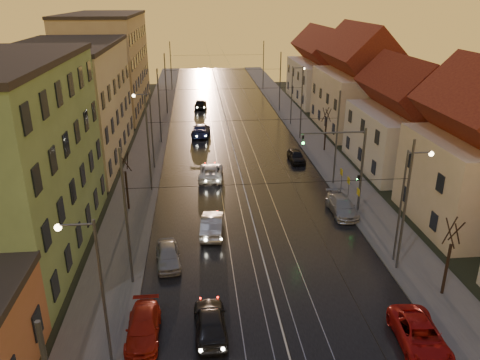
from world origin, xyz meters
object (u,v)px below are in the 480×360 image
object	(u,v)px
street_lamp_2	(148,123)
traffic_light_mast	(351,160)
parked_left_3	(168,255)
parked_right_1	(342,206)
driving_car_4	(200,104)
driving_car_3	(201,130)
driving_car_2	(211,172)
parked_right_2	(296,156)
parked_left_2	(143,327)
parked_right_0	(420,336)
street_lamp_3	(294,90)
driving_car_1	(212,224)
driving_car_0	(210,322)
street_lamp_0	(95,282)
street_lamp_1	(407,196)

from	to	relation	value
street_lamp_2	traffic_light_mast	distance (m)	20.89
traffic_light_mast	parked_left_3	size ratio (longest dim) A/B	1.85
traffic_light_mast	parked_right_1	size ratio (longest dim) A/B	1.54
driving_car_4	driving_car_3	bearing A→B (deg)	95.16
driving_car_3	driving_car_4	bearing A→B (deg)	-84.32
driving_car_2	parked_right_2	world-z (taller)	driving_car_2
street_lamp_2	parked_left_2	xyz separation A→B (m)	(1.67, -26.04, -4.27)
driving_car_3	parked_right_0	world-z (taller)	driving_car_3
street_lamp_2	parked_right_0	distance (m)	32.60
street_lamp_3	driving_car_4	size ratio (longest dim) A/B	1.79
street_lamp_2	driving_car_2	size ratio (longest dim) A/B	1.62
driving_car_1	parked_right_1	distance (m)	11.13
driving_car_0	driving_car_2	xyz separation A→B (m)	(0.87, 22.78, -0.04)
driving_car_0	parked_right_2	xyz separation A→B (m)	(10.28, 26.77, -0.09)
street_lamp_0	parked_right_2	xyz separation A→B (m)	(15.49, 28.71, -4.25)
parked_left_3	traffic_light_mast	bearing A→B (deg)	19.20
street_lamp_1	driving_car_2	world-z (taller)	street_lamp_1
traffic_light_mast	driving_car_2	xyz separation A→B (m)	(-11.01, 8.72, -3.91)
parked_right_0	parked_right_1	world-z (taller)	parked_right_1
street_lamp_1	street_lamp_2	distance (m)	27.05
parked_left_2	parked_left_3	world-z (taller)	parked_left_3
street_lamp_1	parked_right_2	bearing A→B (deg)	97.47
parked_left_3	parked_right_0	xyz separation A→B (m)	(13.29, -9.29, 0.00)
parked_right_1	parked_right_0	bearing A→B (deg)	-92.44
traffic_light_mast	parked_right_1	xyz separation A→B (m)	(-0.48, -0.31, -3.92)
driving_car_0	driving_car_3	distance (m)	37.89
traffic_light_mast	driving_car_2	world-z (taller)	traffic_light_mast
parked_left_3	parked_right_1	distance (m)	15.44
driving_car_2	driving_car_4	xyz separation A→B (m)	(-0.52, 30.44, 0.08)
driving_car_3	parked_left_2	xyz separation A→B (m)	(-3.69, -37.86, -0.15)
driving_car_0	parked_right_0	distance (m)	10.90
driving_car_0	parked_right_0	xyz separation A→B (m)	(10.70, -2.08, -0.06)
driving_car_3	parked_right_2	xyz separation A→B (m)	(10.13, -11.11, -0.13)
traffic_light_mast	driving_car_1	world-z (taller)	traffic_light_mast
driving_car_2	traffic_light_mast	bearing A→B (deg)	146.03
street_lamp_3	parked_left_3	bearing A→B (deg)	-114.10
driving_car_3	street_lamp_0	bearing A→B (deg)	88.78
driving_car_4	street_lamp_1	bearing A→B (deg)	110.93
street_lamp_2	driving_car_1	distance (m)	16.39
parked_left_2	parked_right_2	xyz separation A→B (m)	(13.82, 26.75, 0.02)
street_lamp_3	parked_left_2	world-z (taller)	street_lamp_3
traffic_light_mast	driving_car_4	distance (m)	41.00
street_lamp_2	driving_car_3	distance (m)	13.62
driving_car_1	driving_car_4	distance (m)	41.94
parked_right_2	parked_left_3	bearing A→B (deg)	-125.00
driving_car_1	driving_car_2	bearing A→B (deg)	-86.35
traffic_light_mast	driving_car_0	size ratio (longest dim) A/B	1.69
street_lamp_1	parked_right_2	xyz separation A→B (m)	(-2.71, 20.71, -4.25)
parked_left_3	parked_right_1	bearing A→B (deg)	18.91
street_lamp_2	parked_right_0	size ratio (longest dim) A/B	1.67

